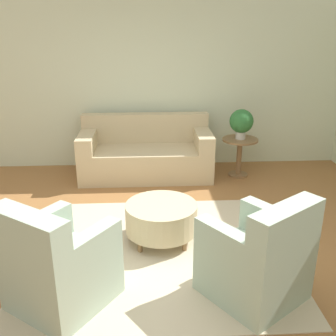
{
  "coord_description": "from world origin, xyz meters",
  "views": [
    {
      "loc": [
        -0.08,
        -3.59,
        2.3
      ],
      "look_at": [
        0.15,
        0.55,
        0.75
      ],
      "focal_mm": 42.0,
      "sensor_mm": 36.0,
      "label": 1
    }
  ],
  "objects_px": {
    "couch": "(146,154)",
    "armchair_left": "(57,267)",
    "armchair_right": "(259,260)",
    "ottoman_table": "(161,217)",
    "side_table": "(239,150)",
    "potted_plant_on_side_table": "(241,122)"
  },
  "relations": [
    {
      "from": "couch",
      "to": "armchair_left",
      "type": "distance_m",
      "value": 3.13
    },
    {
      "from": "armchair_right",
      "to": "ottoman_table",
      "type": "bearing_deg",
      "value": 128.18
    },
    {
      "from": "couch",
      "to": "side_table",
      "type": "distance_m",
      "value": 1.47
    },
    {
      "from": "couch",
      "to": "armchair_right",
      "type": "relative_size",
      "value": 1.94
    },
    {
      "from": "side_table",
      "to": "armchair_left",
      "type": "bearing_deg",
      "value": -127.15
    },
    {
      "from": "ottoman_table",
      "to": "potted_plant_on_side_table",
      "type": "relative_size",
      "value": 1.72
    },
    {
      "from": "armchair_right",
      "to": "potted_plant_on_side_table",
      "type": "distance_m",
      "value": 3.01
    },
    {
      "from": "armchair_right",
      "to": "armchair_left",
      "type": "bearing_deg",
      "value": 180.0
    },
    {
      "from": "armchair_left",
      "to": "potted_plant_on_side_table",
      "type": "height_order",
      "value": "potted_plant_on_side_table"
    },
    {
      "from": "armchair_left",
      "to": "armchair_right",
      "type": "distance_m",
      "value": 1.71
    },
    {
      "from": "armchair_right",
      "to": "potted_plant_on_side_table",
      "type": "bearing_deg",
      "value": 80.26
    },
    {
      "from": "side_table",
      "to": "potted_plant_on_side_table",
      "type": "distance_m",
      "value": 0.45
    },
    {
      "from": "couch",
      "to": "armchair_left",
      "type": "xyz_separation_m",
      "value": [
        -0.75,
        -3.04,
        0.04
      ]
    },
    {
      "from": "armchair_right",
      "to": "potted_plant_on_side_table",
      "type": "height_order",
      "value": "potted_plant_on_side_table"
    },
    {
      "from": "side_table",
      "to": "potted_plant_on_side_table",
      "type": "bearing_deg",
      "value": 90.0
    },
    {
      "from": "ottoman_table",
      "to": "side_table",
      "type": "bearing_deg",
      "value": 55.8
    },
    {
      "from": "side_table",
      "to": "ottoman_table",
      "type": "bearing_deg",
      "value": -124.2
    },
    {
      "from": "ottoman_table",
      "to": "armchair_left",
      "type": "bearing_deg",
      "value": -132.14
    },
    {
      "from": "potted_plant_on_side_table",
      "to": "side_table",
      "type": "bearing_deg",
      "value": -90.0
    },
    {
      "from": "armchair_left",
      "to": "potted_plant_on_side_table",
      "type": "distance_m",
      "value": 3.7
    },
    {
      "from": "armchair_right",
      "to": "side_table",
      "type": "xyz_separation_m",
      "value": [
        0.5,
        2.92,
        0.04
      ]
    },
    {
      "from": "couch",
      "to": "side_table",
      "type": "bearing_deg",
      "value": -4.49
    }
  ]
}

